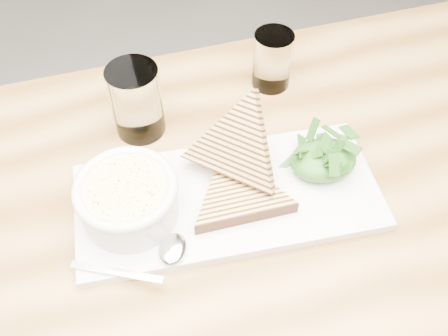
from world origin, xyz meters
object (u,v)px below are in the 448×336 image
object	(u,v)px
soup_bowl	(129,202)
glass_near	(136,101)
table_top	(243,238)
glass_far	(272,60)
platter	(228,197)

from	to	relation	value
soup_bowl	glass_near	world-z (taller)	glass_near
table_top	soup_bowl	distance (m)	0.17
soup_bowl	glass_far	world-z (taller)	glass_far
glass_far	table_top	bearing A→B (deg)	-116.30
glass_far	glass_near	bearing A→B (deg)	-169.28
platter	soup_bowl	bearing A→B (deg)	177.25
glass_near	glass_far	size ratio (longest dim) A/B	1.20
table_top	platter	size ratio (longest dim) A/B	2.80
table_top	glass_far	size ratio (longest dim) A/B	11.99
table_top	glass_far	world-z (taller)	glass_far
glass_near	glass_far	distance (m)	0.24
table_top	soup_bowl	size ratio (longest dim) A/B	9.19
table_top	platter	distance (m)	0.06
platter	soup_bowl	world-z (taller)	soup_bowl
table_top	soup_bowl	xyz separation A→B (m)	(-0.14, 0.06, 0.06)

